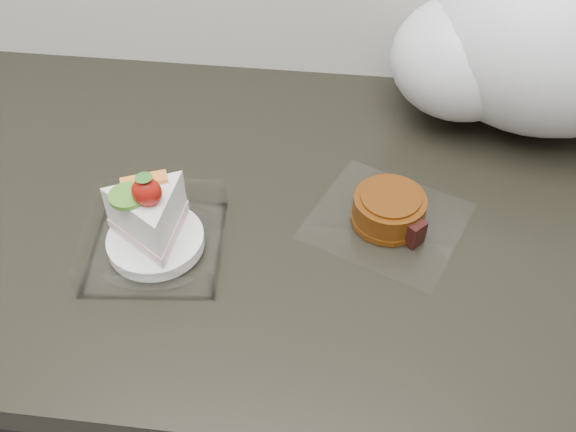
{
  "coord_description": "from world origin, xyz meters",
  "views": [
    {
      "loc": [
        0.19,
        1.1,
        1.48
      ],
      "look_at": [
        0.13,
        1.63,
        0.94
      ],
      "focal_mm": 40.0,
      "sensor_mm": 36.0,
      "label": 1
    }
  ],
  "objects": [
    {
      "name": "mooncake_wrap",
      "position": [
        0.25,
        1.67,
        0.92
      ],
      "size": [
        0.23,
        0.22,
        0.04
      ],
      "rotation": [
        0.0,
        0.0,
        -0.22
      ],
      "color": "white",
      "rests_on": "counter"
    },
    {
      "name": "counter",
      "position": [
        0.0,
        1.69,
        0.45
      ],
      "size": [
        2.04,
        0.64,
        0.9
      ],
      "color": "black",
      "rests_on": "ground"
    },
    {
      "name": "plastic_bag",
      "position": [
        0.43,
        1.91,
        1.03
      ],
      "size": [
        0.45,
        0.37,
        0.32
      ],
      "rotation": [
        0.0,
        0.0,
        0.33
      ],
      "color": "white",
      "rests_on": "counter"
    },
    {
      "name": "cake_tray",
      "position": [
        -0.03,
        1.6,
        0.93
      ],
      "size": [
        0.17,
        0.17,
        0.12
      ],
      "rotation": [
        0.0,
        0.0,
        0.1
      ],
      "color": "white",
      "rests_on": "counter"
    }
  ]
}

